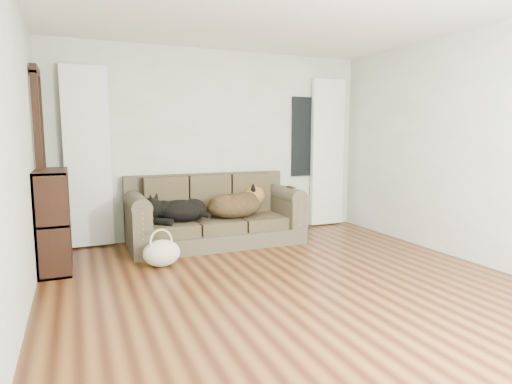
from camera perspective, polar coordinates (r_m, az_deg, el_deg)
name	(u,v)px	position (r m, az deg, el deg)	size (l,w,h in m)	color
floor	(299,291)	(4.06, 5.81, -13.05)	(5.00, 5.00, 0.00)	#381A0D
wall_back	(216,144)	(6.11, -5.41, 6.37)	(4.50, 0.04, 2.60)	silver
wall_left	(10,155)	(3.35, -29.98, 4.33)	(0.04, 5.00, 2.60)	silver
wall_right	(484,147)	(5.27, 28.09, 5.31)	(0.04, 5.00, 2.60)	silver
curtain_left	(88,158)	(5.75, -21.54, 4.30)	(0.55, 0.08, 2.25)	white
curtain_right	(327,153)	(6.81, 9.48, 5.17)	(0.55, 0.08, 2.25)	white
window_pane	(306,137)	(6.67, 6.73, 7.32)	(0.50, 0.03, 1.20)	black
door_casing	(41,169)	(5.40, -26.69, 2.77)	(0.07, 0.60, 2.10)	black
sofa	(216,210)	(5.64, -5.39, -2.41)	(2.23, 0.96, 0.91)	#443C2F
dog_black_lab	(177,211)	(5.47, -10.43, -2.52)	(0.66, 0.46, 0.28)	black
dog_shepherd	(237,206)	(5.70, -2.55, -1.88)	(0.79, 0.56, 0.35)	black
tv_remote	(291,187)	(5.80, 4.65, 0.67)	(0.05, 0.19, 0.02)	black
tote_bag	(162,252)	(4.83, -12.47, -7.83)	(0.41, 0.31, 0.30)	beige
bookshelf	(54,223)	(5.06, -25.36, -3.73)	(0.32, 0.85, 1.07)	black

